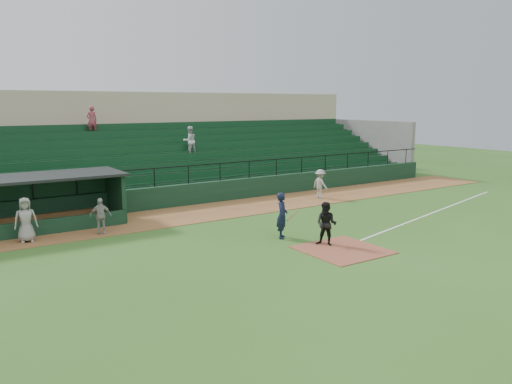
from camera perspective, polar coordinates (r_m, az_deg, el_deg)
ground at (r=20.47m, az=7.85°, el=-5.89°), size 90.00×90.00×0.00m
warning_track at (r=26.79m, az=-3.58°, el=-1.99°), size 40.00×4.00×0.03m
home_plate_dirt at (r=19.77m, az=9.79°, el=-6.48°), size 3.00×3.00×0.03m
foul_line at (r=27.03m, az=18.93°, el=-2.44°), size 17.49×4.44×0.01m
stadium_structure at (r=33.94m, az=-10.87°, el=4.29°), size 38.00×13.08×6.40m
dugout at (r=24.82m, az=-25.38°, el=-0.81°), size 8.90×3.20×2.42m
batter_at_plate at (r=21.00m, az=2.98°, el=-2.67°), size 1.19×0.84×1.94m
umpire at (r=20.06m, az=7.99°, el=-3.63°), size 1.01×1.07×1.76m
runner at (r=29.98m, az=7.30°, el=0.92°), size 0.68×1.13×1.71m
dugout_player_a at (r=22.62m, az=-17.24°, el=-2.60°), size 0.98×0.58×1.56m
dugout_player_b at (r=22.35m, az=-24.67°, el=-2.88°), size 0.94×0.65×1.83m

